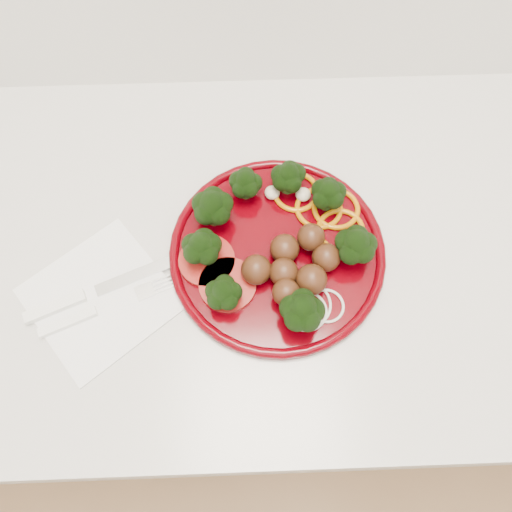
{
  "coord_description": "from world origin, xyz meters",
  "views": [
    {
      "loc": [
        -0.01,
        1.39,
        1.54
      ],
      "look_at": [
        -0.0,
        1.67,
        0.92
      ],
      "focal_mm": 35.0,
      "sensor_mm": 36.0,
      "label": 1
    }
  ],
  "objects_px": {
    "fork": "(84,316)",
    "plate": "(277,246)",
    "napkin": "(101,298)",
    "knife": "(81,297)"
  },
  "relations": [
    {
      "from": "knife",
      "to": "fork",
      "type": "relative_size",
      "value": 1.13
    },
    {
      "from": "fork",
      "to": "plate",
      "type": "bearing_deg",
      "value": -4.02
    },
    {
      "from": "plate",
      "to": "fork",
      "type": "distance_m",
      "value": 0.27
    },
    {
      "from": "knife",
      "to": "fork",
      "type": "distance_m",
      "value": 0.03
    },
    {
      "from": "plate",
      "to": "knife",
      "type": "xyz_separation_m",
      "value": [
        -0.27,
        -0.06,
        -0.01
      ]
    },
    {
      "from": "napkin",
      "to": "knife",
      "type": "bearing_deg",
      "value": 179.74
    },
    {
      "from": "plate",
      "to": "napkin",
      "type": "height_order",
      "value": "plate"
    },
    {
      "from": "napkin",
      "to": "fork",
      "type": "distance_m",
      "value": 0.03
    },
    {
      "from": "napkin",
      "to": "knife",
      "type": "relative_size",
      "value": 0.87
    },
    {
      "from": "plate",
      "to": "knife",
      "type": "bearing_deg",
      "value": -167.34
    }
  ]
}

